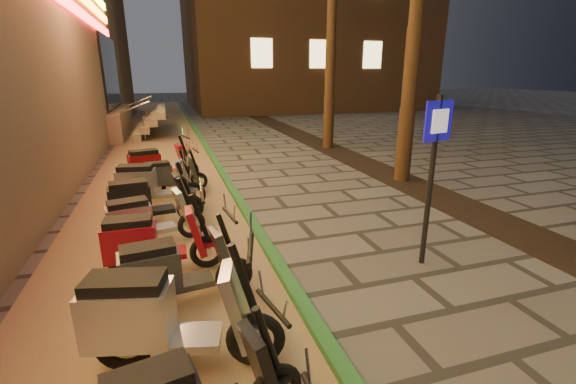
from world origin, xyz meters
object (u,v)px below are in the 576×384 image
object	(u,v)px
scooter_7	(172,271)
scooter_11	(150,184)
scooter_9	(145,220)
scooter_12	(168,176)
scooter_6	(160,318)
scooter_10	(145,201)
scooter_13	(156,165)
scooter_8	(150,242)
pedestrian_sign	(434,159)

from	to	relation	value
scooter_7	scooter_11	bearing A→B (deg)	87.80
scooter_11	scooter_9	bearing A→B (deg)	-82.53
scooter_9	scooter_12	bearing A→B (deg)	69.49
scooter_6	scooter_10	bearing A→B (deg)	108.27
scooter_9	scooter_11	bearing A→B (deg)	76.07
scooter_10	scooter_11	distance (m)	1.04
scooter_6	scooter_7	bearing A→B (deg)	97.43
scooter_7	scooter_13	size ratio (longest dim) A/B	0.92
scooter_6	scooter_10	world-z (taller)	scooter_6
scooter_6	scooter_9	world-z (taller)	scooter_6
scooter_8	scooter_7	bearing A→B (deg)	-71.76
scooter_11	scooter_12	bearing A→B (deg)	78.39
scooter_9	pedestrian_sign	bearing A→B (deg)	-37.69
scooter_8	scooter_9	xyz separation A→B (m)	(-0.09, 0.99, -0.02)
scooter_9	scooter_12	xyz separation A→B (m)	(0.39, 2.91, -0.03)
scooter_10	scooter_6	bearing A→B (deg)	-93.01
scooter_8	scooter_12	bearing A→B (deg)	87.13
scooter_10	scooter_11	size ratio (longest dim) A/B	0.95
scooter_9	scooter_6	bearing A→B (deg)	-98.12
scooter_9	scooter_13	size ratio (longest dim) A/B	0.90
scooter_7	scooter_11	world-z (taller)	scooter_11
scooter_13	scooter_10	bearing A→B (deg)	-107.29
pedestrian_sign	scooter_12	world-z (taller)	pedestrian_sign
scooter_12	scooter_13	xyz separation A→B (m)	(-0.27, 0.87, 0.08)
scooter_7	scooter_11	distance (m)	3.87
scooter_6	scooter_12	bearing A→B (deg)	102.75
pedestrian_sign	scooter_13	size ratio (longest dim) A/B	1.42
scooter_8	scooter_12	size ratio (longest dim) A/B	1.10
scooter_6	scooter_13	world-z (taller)	scooter_6
scooter_7	scooter_11	size ratio (longest dim) A/B	0.90
scooter_9	scooter_7	bearing A→B (deg)	-91.92
scooter_11	scooter_10	bearing A→B (deg)	-85.19
scooter_13	scooter_8	bearing A→B (deg)	-104.58
scooter_7	scooter_12	bearing A→B (deg)	82.60
scooter_9	scooter_13	xyz separation A→B (m)	(0.12, 3.78, 0.06)
scooter_7	scooter_9	world-z (taller)	scooter_7
scooter_9	scooter_13	world-z (taller)	scooter_13
scooter_7	scooter_8	distance (m)	0.96
scooter_8	scooter_10	bearing A→B (deg)	95.25
scooter_7	scooter_10	xyz separation A→B (m)	(-0.40, 2.81, 0.03)
pedestrian_sign	scooter_9	xyz separation A→B (m)	(-3.97, 1.84, -1.12)
scooter_7	scooter_13	world-z (taller)	scooter_13
scooter_7	scooter_8	bearing A→B (deg)	99.61
scooter_10	scooter_12	bearing A→B (deg)	71.00
scooter_11	pedestrian_sign	bearing A→B (deg)	-35.32
scooter_11	scooter_13	world-z (taller)	scooter_11
scooter_6	pedestrian_sign	bearing A→B (deg)	30.79
scooter_9	scooter_13	bearing A→B (deg)	75.29
scooter_9	scooter_12	size ratio (longest dim) A/B	1.06
pedestrian_sign	scooter_12	distance (m)	6.06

